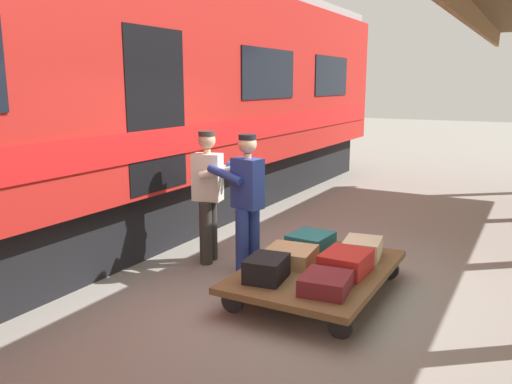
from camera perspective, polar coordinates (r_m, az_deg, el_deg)
ground_plane at (r=5.97m, az=5.92°, el=-10.75°), size 60.00×60.00×0.00m
train_car at (r=7.64m, az=-19.64°, el=9.44°), size 3.02×17.17×4.00m
luggage_cart at (r=5.80m, az=6.71°, el=-8.62°), size 1.43×2.11×0.31m
suitcase_tan_vintage at (r=5.88m, az=3.81°, el=-6.95°), size 0.57×0.57×0.17m
suitcase_black_hardshell at (r=5.38m, az=1.17°, el=-8.37°), size 0.42×0.51×0.24m
suitcase_maroon_trunk at (r=5.14m, az=7.65°, el=-9.86°), size 0.50×0.55×0.17m
suitcase_cream_canvas at (r=6.17m, az=11.58°, el=-6.06°), size 0.46×0.52×0.21m
suitcase_red_plastic at (r=5.64m, az=9.81°, el=-7.61°), size 0.46×0.56×0.23m
suitcase_teal_softside at (r=6.38m, az=6.02°, el=-5.38°), size 0.49×0.55×0.19m
porter_in_overalls at (r=6.23m, az=-1.06°, el=-0.79°), size 0.72×0.53×1.70m
porter_by_door at (r=6.66m, az=-5.14°, el=-0.02°), size 0.72×0.53×1.70m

